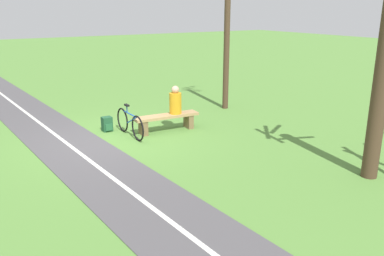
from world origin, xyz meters
TOP-DOWN VIEW (x-y plane):
  - ground_plane at (0.00, 0.00)m, footprint 80.00×80.00m
  - paved_path at (0.83, 4.00)m, footprint 4.52×36.04m
  - path_centre_line at (0.83, 4.00)m, footprint 2.49×31.92m
  - bench at (-1.64, 0.07)m, footprint 1.95×0.54m
  - person_seated at (-1.93, 0.09)m, footprint 0.37×0.37m
  - bicycle at (-0.55, -0.05)m, footprint 0.08×1.71m
  - backpack at (-0.17, -0.83)m, footprint 0.28×0.28m
  - tree_by_path at (-3.73, 5.23)m, footprint 1.26×1.29m
  - tree_far_right at (-4.75, -1.26)m, footprint 1.02×1.14m

SIDE VIEW (x-z plane):
  - ground_plane at x=0.00m, z-range 0.00..0.00m
  - paved_path at x=0.83m, z-range 0.00..0.02m
  - path_centre_line at x=0.83m, z-range 0.02..0.02m
  - backpack at x=-0.17m, z-range 0.00..0.42m
  - bench at x=-1.64m, z-range 0.10..0.59m
  - bicycle at x=-0.55m, z-range -0.07..0.81m
  - person_seated at x=-1.93m, z-range 0.44..1.26m
  - tree_by_path at x=-3.73m, z-range -0.18..4.68m
  - tree_far_right at x=-4.75m, z-range -0.24..5.23m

